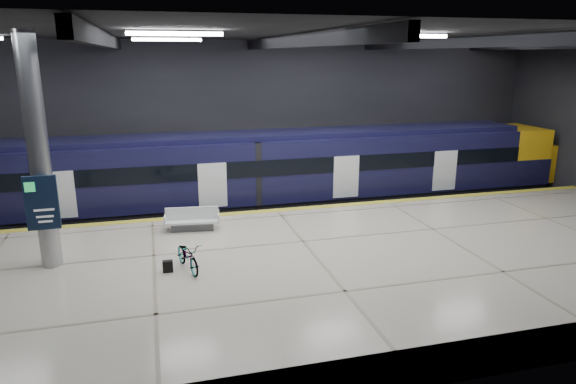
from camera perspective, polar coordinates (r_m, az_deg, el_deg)
name	(u,v)px	position (r m, az deg, el deg)	size (l,w,h in m)	color
ground	(295,260)	(19.08, 0.80, -7.56)	(30.00, 30.00, 0.00)	black
room_shell	(296,103)	(17.69, 0.86, 9.81)	(30.10, 16.10, 8.05)	black
platform	(316,273)	(16.66, 3.16, -9.00)	(30.00, 11.00, 1.10)	beige
safety_strip	(277,210)	(21.21, -1.21, -2.03)	(30.00, 0.40, 0.01)	gold
rails	(263,214)	(24.07, -2.75, -2.51)	(30.00, 1.52, 0.16)	gray
train	(311,170)	(24.13, 2.59, 2.41)	(29.40, 2.84, 3.79)	black
bench	(192,222)	(19.12, -10.58, -3.27)	(2.05, 1.04, 0.87)	#595B60
bicycle	(188,256)	(15.64, -11.06, -6.97)	(0.59, 1.70, 0.89)	#99999E
pannier_bag	(168,266)	(15.72, -13.21, -8.04)	(0.30, 0.18, 0.35)	black
info_column	(39,157)	(16.49, -25.95, 3.50)	(0.90, 0.78, 6.90)	#9EA0A5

